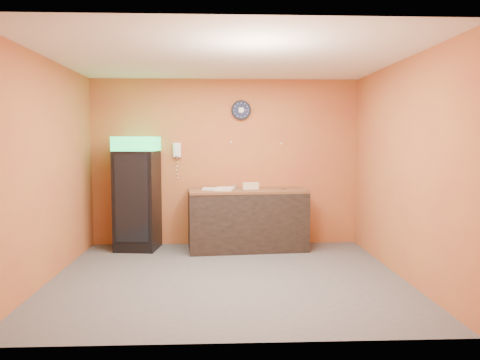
{
  "coord_description": "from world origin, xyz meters",
  "views": [
    {
      "loc": [
        -0.1,
        -5.95,
        1.76
      ],
      "look_at": [
        0.19,
        0.6,
        1.21
      ],
      "focal_mm": 35.0,
      "sensor_mm": 36.0,
      "label": 1
    }
  ],
  "objects": [
    {
      "name": "ceiling",
      "position": [
        0.0,
        0.0,
        2.8
      ],
      "size": [
        4.5,
        4.0,
        0.02
      ],
      "primitive_type": "cube",
      "color": "white",
      "rests_on": "back_wall"
    },
    {
      "name": "back_wall",
      "position": [
        0.0,
        2.0,
        1.4
      ],
      "size": [
        4.5,
        0.02,
        2.8
      ],
      "primitive_type": "cube",
      "color": "#AE6D31",
      "rests_on": "floor"
    },
    {
      "name": "right_wall",
      "position": [
        2.25,
        0.0,
        1.4
      ],
      "size": [
        0.02,
        4.0,
        2.8
      ],
      "primitive_type": "cube",
      "color": "#AE6D31",
      "rests_on": "floor"
    },
    {
      "name": "wall_clock",
      "position": [
        0.27,
        1.97,
        2.28
      ],
      "size": [
        0.33,
        0.06,
        0.33
      ],
      "color": "black",
      "rests_on": "back_wall"
    },
    {
      "name": "wrapped_sandwich_mid",
      "position": [
        -0.05,
        1.34,
        1.0
      ],
      "size": [
        0.28,
        0.12,
        0.04
      ],
      "primitive_type": "cube",
      "rotation": [
        0.0,
        0.0,
        -0.06
      ],
      "color": "silver",
      "rests_on": "butcher_paper"
    },
    {
      "name": "sub_roll_stack",
      "position": [
        0.4,
        1.56,
        1.04
      ],
      "size": [
        0.27,
        0.15,
        0.11
      ],
      "rotation": [
        0.0,
        0.0,
        0.23
      ],
      "color": "beige",
      "rests_on": "butcher_paper"
    },
    {
      "name": "floor",
      "position": [
        0.0,
        0.0,
        0.0
      ],
      "size": [
        4.5,
        4.5,
        0.0
      ],
      "primitive_type": "plane",
      "color": "#47474C",
      "rests_on": "ground"
    },
    {
      "name": "kitchen_tool",
      "position": [
        0.16,
        1.67,
        1.01
      ],
      "size": [
        0.06,
        0.06,
        0.06
      ],
      "primitive_type": "cylinder",
      "color": "silver",
      "rests_on": "butcher_paper"
    },
    {
      "name": "wrapped_sandwich_left",
      "position": [
        -0.22,
        1.45,
        1.0
      ],
      "size": [
        0.3,
        0.18,
        0.04
      ],
      "primitive_type": "cube",
      "rotation": [
        0.0,
        0.0,
        -0.25
      ],
      "color": "silver",
      "rests_on": "butcher_paper"
    },
    {
      "name": "wrapped_sandwich_right",
      "position": [
        -0.01,
        1.61,
        1.0
      ],
      "size": [
        0.28,
        0.16,
        0.04
      ],
      "primitive_type": "cube",
      "rotation": [
        0.0,
        0.0,
        0.2
      ],
      "color": "silver",
      "rests_on": "butcher_paper"
    },
    {
      "name": "wall_phone",
      "position": [
        -0.81,
        1.95,
        1.61
      ],
      "size": [
        0.13,
        0.11,
        0.24
      ],
      "color": "white",
      "rests_on": "back_wall"
    },
    {
      "name": "beverage_cooler",
      "position": [
        -1.43,
        1.61,
        0.89
      ],
      "size": [
        0.71,
        0.72,
        1.83
      ],
      "rotation": [
        0.0,
        0.0,
        -0.11
      ],
      "color": "black",
      "rests_on": "floor"
    },
    {
      "name": "prep_counter",
      "position": [
        0.35,
        1.58,
        0.47
      ],
      "size": [
        1.95,
        1.0,
        0.94
      ],
      "primitive_type": "cube",
      "rotation": [
        0.0,
        0.0,
        0.09
      ],
      "color": "black",
      "rests_on": "floor"
    },
    {
      "name": "butcher_paper",
      "position": [
        0.35,
        1.58,
        0.96
      ],
      "size": [
        1.96,
        1.03,
        0.04
      ],
      "primitive_type": "cube",
      "rotation": [
        0.0,
        0.0,
        0.1
      ],
      "color": "brown",
      "rests_on": "prep_counter"
    },
    {
      "name": "left_wall",
      "position": [
        -2.25,
        0.0,
        1.4
      ],
      "size": [
        0.02,
        4.0,
        2.8
      ],
      "primitive_type": "cube",
      "color": "#AE6D31",
      "rests_on": "floor"
    }
  ]
}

